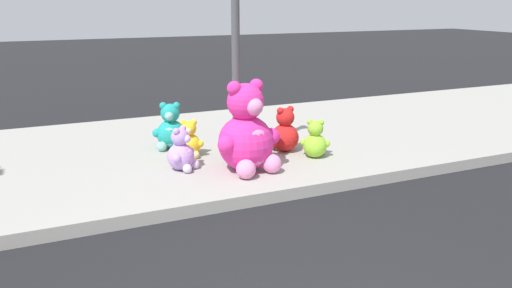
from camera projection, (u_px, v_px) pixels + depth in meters
The scene contains 9 objects.
sidewalk at pixel (153, 155), 7.38m from camera, with size 28.00×4.40×0.15m, color #9E9B93.
sign_pole at pixel (236, 32), 6.58m from camera, with size 0.56×0.11×3.20m.
plush_pink_large at pixel (247, 135), 6.37m from camera, with size 0.88×0.81×1.16m.
plush_yellow at pixel (189, 142), 7.01m from camera, with size 0.38×0.37×0.52m.
plush_red at pixel (284, 133), 7.26m from camera, with size 0.49×0.46×0.65m.
plush_lavender at pixel (182, 153), 6.45m from camera, with size 0.40×0.41×0.57m.
plush_lime at pixel (315, 142), 6.99m from camera, with size 0.37×0.39×0.54m.
plush_white at pixel (240, 129), 7.67m from camera, with size 0.38×0.38×0.54m.
plush_teal at pixel (171, 130), 7.38m from camera, with size 0.50×0.49×0.68m.
Camera 1 is at (-1.48, -1.86, 2.25)m, focal length 35.60 mm.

